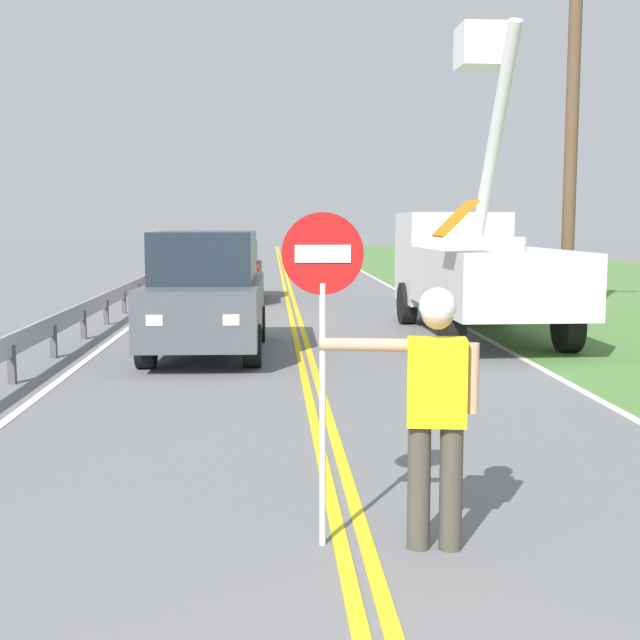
% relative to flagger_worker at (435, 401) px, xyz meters
% --- Properties ---
extents(centerline_yellow_left, '(0.11, 110.00, 0.01)m').
position_rel_flagger_worker_xyz_m(centerline_yellow_left, '(-0.63, 15.87, -1.04)').
color(centerline_yellow_left, yellow).
rests_on(centerline_yellow_left, ground).
extents(centerline_yellow_right, '(0.11, 110.00, 0.01)m').
position_rel_flagger_worker_xyz_m(centerline_yellow_right, '(-0.45, 15.87, -1.04)').
color(centerline_yellow_right, yellow).
rests_on(centerline_yellow_right, ground).
extents(edge_line_right, '(0.12, 110.00, 0.01)m').
position_rel_flagger_worker_xyz_m(edge_line_right, '(3.06, 15.87, -1.04)').
color(edge_line_right, silver).
rests_on(edge_line_right, ground).
extents(edge_line_left, '(0.12, 110.00, 0.01)m').
position_rel_flagger_worker_xyz_m(edge_line_left, '(-4.14, 15.87, -1.04)').
color(edge_line_left, silver).
rests_on(edge_line_left, ground).
extents(flagger_worker, '(1.08, 0.30, 1.83)m').
position_rel_flagger_worker_xyz_m(flagger_worker, '(0.00, 0.00, 0.00)').
color(flagger_worker, '#474238').
rests_on(flagger_worker, ground).
extents(stop_sign_paddle, '(0.56, 0.04, 2.33)m').
position_rel_flagger_worker_xyz_m(stop_sign_paddle, '(-0.76, 0.11, 0.66)').
color(stop_sign_paddle, silver).
rests_on(stop_sign_paddle, ground).
extents(utility_bucket_truck, '(2.67, 6.85, 6.01)m').
position_rel_flagger_worker_xyz_m(utility_bucket_truck, '(2.97, 11.17, 0.39)').
color(utility_bucket_truck, silver).
rests_on(utility_bucket_truck, ground).
extents(oncoming_suv_nearest, '(1.97, 4.63, 2.10)m').
position_rel_flagger_worker_xyz_m(oncoming_suv_nearest, '(-2.21, 8.87, 0.01)').
color(oncoming_suv_nearest, '#4C5156').
rests_on(oncoming_suv_nearest, ground).
extents(oncoming_sedan_second, '(1.94, 4.12, 1.70)m').
position_rel_flagger_worker_xyz_m(oncoming_sedan_second, '(-2.32, 18.91, -0.21)').
color(oncoming_sedan_second, maroon).
rests_on(oncoming_sedan_second, ground).
extents(utility_pole_near, '(1.80, 0.28, 8.64)m').
position_rel_flagger_worker_xyz_m(utility_pole_near, '(5.42, 12.66, 3.46)').
color(utility_pole_near, brown).
rests_on(utility_pole_near, ground).
extents(guardrail_left_shoulder, '(0.10, 32.00, 0.71)m').
position_rel_flagger_worker_xyz_m(guardrail_left_shoulder, '(-4.74, 12.00, -0.53)').
color(guardrail_left_shoulder, '#9EA0A3').
rests_on(guardrail_left_shoulder, ground).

